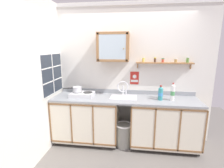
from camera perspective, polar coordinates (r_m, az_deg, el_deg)
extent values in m
plane|color=slate|center=(3.24, 3.48, -22.99)|extent=(5.74, 5.74, 0.00)
cube|color=silver|center=(3.45, 4.73, 3.59)|extent=(3.34, 0.05, 2.70)
cube|color=white|center=(3.47, 5.13, 25.24)|extent=(3.34, 0.02, 0.05)
cube|color=silver|center=(2.92, -24.94, 0.85)|extent=(0.05, 3.54, 2.70)
cube|color=black|center=(3.71, -7.97, -17.36)|extent=(1.20, 0.57, 0.08)
cube|color=beige|center=(3.48, -8.33, -11.12)|extent=(1.22, 0.63, 0.83)
cube|color=brown|center=(3.06, -10.20, -7.05)|extent=(1.22, 0.01, 0.03)
cube|color=brown|center=(3.38, -9.70, -18.91)|extent=(1.22, 0.01, 0.03)
cube|color=brown|center=(3.43, -19.93, -12.16)|extent=(0.02, 0.01, 0.76)
cube|color=brown|center=(3.27, -13.43, -12.98)|extent=(0.02, 0.01, 0.76)
cube|color=brown|center=(3.15, -6.31, -13.69)|extent=(0.02, 0.01, 0.76)
cube|color=brown|center=(3.09, 1.27, -14.21)|extent=(0.02, 0.01, 0.76)
cube|color=black|center=(3.64, 16.46, -18.41)|extent=(1.19, 0.57, 0.08)
cube|color=beige|center=(3.41, 17.00, -12.10)|extent=(1.21, 0.63, 0.83)
cube|color=brown|center=(2.98, 18.43, -8.09)|extent=(1.21, 0.01, 0.03)
cube|color=brown|center=(3.30, 17.50, -20.15)|extent=(1.21, 0.01, 0.03)
cube|color=brown|center=(3.07, 6.37, -14.43)|extent=(0.02, 0.01, 0.76)
cube|color=brown|center=(3.09, 14.13, -14.55)|extent=(0.02, 0.01, 0.76)
cube|color=brown|center=(3.17, 21.66, -14.42)|extent=(0.02, 0.01, 0.76)
cube|color=brown|center=(3.29, 28.73, -14.09)|extent=(0.02, 0.01, 0.76)
cube|color=gray|center=(3.21, 4.27, -4.92)|extent=(2.70, 0.66, 0.03)
cube|color=gray|center=(3.49, 4.59, -2.56)|extent=(2.70, 0.02, 0.08)
cube|color=silver|center=(3.23, 3.87, -4.44)|extent=(0.50, 0.36, 0.01)
cube|color=slate|center=(3.27, 3.84, -6.48)|extent=(0.42, 0.29, 0.01)
cube|color=slate|center=(3.39, 4.03, -4.79)|extent=(0.42, 0.01, 0.12)
cube|color=slate|center=(3.11, 3.67, -6.41)|extent=(0.42, 0.01, 0.12)
cylinder|color=#4C4C51|center=(3.27, 3.84, -6.51)|extent=(0.04, 0.04, 0.01)
cylinder|color=silver|center=(3.42, 3.70, -3.35)|extent=(0.05, 0.05, 0.02)
cylinder|color=silver|center=(3.40, 3.72, -1.84)|extent=(0.02, 0.02, 0.16)
torus|color=silver|center=(3.28, 3.62, -0.88)|extent=(0.22, 0.02, 0.22)
cylinder|color=silver|center=(3.41, 4.72, -2.85)|extent=(0.02, 0.02, 0.06)
cube|color=silver|center=(3.33, -9.89, -3.50)|extent=(0.44, 0.32, 0.08)
cylinder|color=#2D2D2D|center=(3.37, -11.49, -2.62)|extent=(0.17, 0.17, 0.01)
cylinder|color=#2D2D2D|center=(3.31, -8.07, -2.78)|extent=(0.17, 0.17, 0.01)
cylinder|color=black|center=(3.23, -12.45, -4.11)|extent=(0.03, 0.02, 0.03)
cylinder|color=black|center=(3.16, -8.88, -4.31)|extent=(0.03, 0.02, 0.03)
cylinder|color=silver|center=(3.36, -11.53, -1.78)|extent=(0.16, 0.16, 0.10)
torus|color=silver|center=(3.35, -11.57, -0.97)|extent=(0.17, 0.17, 0.01)
cylinder|color=black|center=(3.34, -14.53, -1.41)|extent=(0.18, 0.10, 0.02)
cylinder|color=silver|center=(3.29, 15.79, -2.98)|extent=(0.06, 0.06, 0.19)
cone|color=silver|center=(3.26, 15.90, -1.15)|extent=(0.06, 0.06, 0.03)
cylinder|color=#262626|center=(3.26, 15.92, -0.73)|extent=(0.03, 0.03, 0.02)
cylinder|color=#D84C3F|center=(3.29, 15.77, -3.27)|extent=(0.07, 0.07, 0.05)
cylinder|color=teal|center=(3.17, 15.89, -3.32)|extent=(0.08, 0.08, 0.21)
cone|color=teal|center=(3.14, 16.03, -1.14)|extent=(0.08, 0.08, 0.04)
cylinder|color=red|center=(3.14, 16.06, -0.64)|extent=(0.04, 0.04, 0.02)
cylinder|color=#3F8CCC|center=(3.17, 15.89, -3.31)|extent=(0.08, 0.08, 0.06)
cylinder|color=white|center=(3.21, 19.60, -2.88)|extent=(0.07, 0.07, 0.27)
cone|color=white|center=(3.17, 19.80, -0.26)|extent=(0.07, 0.07, 0.03)
cylinder|color=red|center=(3.17, 19.83, 0.20)|extent=(0.03, 0.03, 0.02)
cylinder|color=#4C9959|center=(3.21, 19.60, -2.92)|extent=(0.07, 0.07, 0.08)
cube|color=#996B42|center=(3.26, 0.45, 12.27)|extent=(0.59, 0.30, 0.53)
cube|color=silver|center=(3.10, 0.07, 12.26)|extent=(0.48, 0.01, 0.43)
cube|color=#996B42|center=(3.15, -4.84, 12.22)|extent=(0.05, 0.01, 0.50)
cube|color=#996B42|center=(3.07, 5.10, 12.21)|extent=(0.05, 0.01, 0.50)
cube|color=#996B42|center=(3.11, 0.07, 16.66)|extent=(0.56, 0.01, 0.04)
cube|color=#996B42|center=(3.11, 0.07, 7.86)|extent=(0.56, 0.01, 0.04)
sphere|color=olive|center=(3.06, 3.95, 11.73)|extent=(0.02, 0.02, 0.02)
cube|color=#996B42|center=(3.37, 17.05, 6.74)|extent=(1.05, 0.14, 0.02)
cube|color=#996B42|center=(3.39, 8.52, 6.12)|extent=(0.02, 0.03, 0.10)
cube|color=#996B42|center=(3.54, 24.78, 5.39)|extent=(0.02, 0.03, 0.10)
cylinder|color=#E0C659|center=(3.31, 10.42, 7.72)|extent=(0.05, 0.05, 0.06)
cylinder|color=yellow|center=(3.31, 10.44, 8.38)|extent=(0.05, 0.05, 0.02)
cylinder|color=#4C3326|center=(3.34, 14.16, 7.71)|extent=(0.04, 0.04, 0.07)
cylinder|color=yellow|center=(3.34, 14.20, 8.47)|extent=(0.04, 0.04, 0.02)
cylinder|color=#CC4C33|center=(3.36, 16.62, 7.48)|extent=(0.05, 0.05, 0.06)
cylinder|color=#33723F|center=(3.36, 16.66, 8.11)|extent=(0.05, 0.05, 0.02)
cylinder|color=tan|center=(3.39, 20.53, 7.26)|extent=(0.05, 0.05, 0.06)
cylinder|color=white|center=(3.39, 20.58, 7.90)|extent=(0.05, 0.05, 0.02)
cylinder|color=#598C3F|center=(3.45, 23.94, 7.29)|extent=(0.05, 0.05, 0.09)
cylinder|color=white|center=(3.45, 24.02, 8.16)|extent=(0.05, 0.05, 0.02)
cube|color=#B2261E|center=(3.43, 7.53, 1.99)|extent=(0.17, 0.01, 0.25)
cube|color=white|center=(3.44, 7.50, 1.04)|extent=(0.14, 0.00, 0.05)
cylinder|color=white|center=(3.42, 7.54, 2.50)|extent=(0.08, 0.00, 0.08)
cube|color=#262D38|center=(3.40, -19.24, 3.23)|extent=(0.01, 0.75, 0.73)
cube|color=white|center=(3.40, -19.39, 3.23)|extent=(0.02, 0.80, 0.77)
cube|color=white|center=(3.39, -19.15, 3.23)|extent=(0.01, 0.02, 0.73)
cube|color=white|center=(3.42, -19.00, 1.10)|extent=(0.01, 0.75, 0.02)
cube|color=white|center=(3.38, -19.31, 5.37)|extent=(0.01, 0.75, 0.02)
cylinder|color=gray|center=(3.38, 4.00, -16.83)|extent=(0.29, 0.29, 0.45)
torus|color=white|center=(3.28, 4.06, -13.40)|extent=(0.32, 0.32, 0.03)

